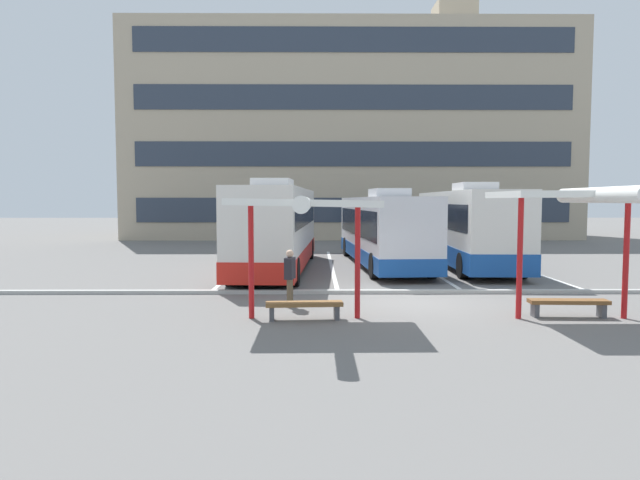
{
  "coord_description": "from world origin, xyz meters",
  "views": [
    {
      "loc": [
        -2.77,
        -16.02,
        2.97
      ],
      "look_at": [
        -2.63,
        3.6,
        1.58
      ],
      "focal_mm": 31.32,
      "sensor_mm": 36.0,
      "label": 1
    }
  ],
  "objects_px": {
    "bench_0": "(304,306)",
    "waiting_passenger_0": "(290,274)",
    "coach_bus_1": "(382,230)",
    "waiting_shelter_0": "(304,206)",
    "coach_bus_0": "(278,228)",
    "coach_bus_2": "(465,228)",
    "waiting_shelter_1": "(580,198)",
    "bench_1": "(568,304)"
  },
  "relations": [
    {
      "from": "coach_bus_0",
      "to": "waiting_shelter_0",
      "type": "xyz_separation_m",
      "value": [
        1.34,
        -10.08,
        1.04
      ]
    },
    {
      "from": "bench_0",
      "to": "coach_bus_2",
      "type": "bearing_deg",
      "value": 58.55
    },
    {
      "from": "coach_bus_2",
      "to": "bench_1",
      "type": "xyz_separation_m",
      "value": [
        -0.39,
        -11.38,
        -1.39
      ]
    },
    {
      "from": "coach_bus_1",
      "to": "waiting_shelter_1",
      "type": "distance_m",
      "value": 12.35
    },
    {
      "from": "coach_bus_0",
      "to": "bench_1",
      "type": "bearing_deg",
      "value": -50.35
    },
    {
      "from": "waiting_shelter_0",
      "to": "bench_1",
      "type": "bearing_deg",
      "value": 2.87
    },
    {
      "from": "coach_bus_1",
      "to": "waiting_shelter_1",
      "type": "xyz_separation_m",
      "value": [
        3.41,
        -11.79,
        1.42
      ]
    },
    {
      "from": "coach_bus_1",
      "to": "bench_1",
      "type": "bearing_deg",
      "value": -73.28
    },
    {
      "from": "bench_1",
      "to": "waiting_passenger_0",
      "type": "bearing_deg",
      "value": 168.96
    },
    {
      "from": "coach_bus_0",
      "to": "coach_bus_1",
      "type": "xyz_separation_m",
      "value": [
        4.66,
        1.61,
        -0.18
      ]
    },
    {
      "from": "bench_0",
      "to": "waiting_passenger_0",
      "type": "height_order",
      "value": "waiting_passenger_0"
    },
    {
      "from": "waiting_shelter_1",
      "to": "coach_bus_0",
      "type": "bearing_deg",
      "value": 128.44
    },
    {
      "from": "coach_bus_1",
      "to": "coach_bus_2",
      "type": "xyz_separation_m",
      "value": [
        3.81,
        0.02,
        0.12
      ]
    },
    {
      "from": "bench_0",
      "to": "bench_1",
      "type": "bearing_deg",
      "value": 2.31
    },
    {
      "from": "coach_bus_0",
      "to": "bench_0",
      "type": "xyz_separation_m",
      "value": [
        1.34,
        -10.01,
        -1.45
      ]
    },
    {
      "from": "bench_1",
      "to": "coach_bus_1",
      "type": "bearing_deg",
      "value": 106.72
    },
    {
      "from": "waiting_shelter_1",
      "to": "bench_1",
      "type": "bearing_deg",
      "value": 90.0
    },
    {
      "from": "waiting_shelter_1",
      "to": "bench_1",
      "type": "xyz_separation_m",
      "value": [
        0.0,
        0.43,
        -2.69
      ]
    },
    {
      "from": "coach_bus_2",
      "to": "waiting_shelter_1",
      "type": "height_order",
      "value": "coach_bus_2"
    },
    {
      "from": "coach_bus_0",
      "to": "waiting_shelter_1",
      "type": "distance_m",
      "value": 13.04
    },
    {
      "from": "coach_bus_0",
      "to": "waiting_passenger_0",
      "type": "bearing_deg",
      "value": -83.81
    },
    {
      "from": "coach_bus_1",
      "to": "waiting_passenger_0",
      "type": "xyz_separation_m",
      "value": [
        -3.76,
        -9.96,
        -0.69
      ]
    },
    {
      "from": "bench_0",
      "to": "waiting_passenger_0",
      "type": "xyz_separation_m",
      "value": [
        -0.44,
        1.67,
        0.58
      ]
    },
    {
      "from": "waiting_shelter_0",
      "to": "bench_0",
      "type": "relative_size",
      "value": 2.23
    },
    {
      "from": "waiting_shelter_0",
      "to": "waiting_passenger_0",
      "type": "bearing_deg",
      "value": 104.1
    },
    {
      "from": "coach_bus_1",
      "to": "waiting_passenger_0",
      "type": "distance_m",
      "value": 10.67
    },
    {
      "from": "waiting_shelter_1",
      "to": "waiting_passenger_0",
      "type": "height_order",
      "value": "waiting_shelter_1"
    },
    {
      "from": "coach_bus_1",
      "to": "bench_1",
      "type": "distance_m",
      "value": 11.92
    },
    {
      "from": "coach_bus_2",
      "to": "waiting_passenger_0",
      "type": "height_order",
      "value": "coach_bus_2"
    },
    {
      "from": "coach_bus_1",
      "to": "coach_bus_2",
      "type": "bearing_deg",
      "value": 0.34
    },
    {
      "from": "coach_bus_2",
      "to": "waiting_shelter_1",
      "type": "bearing_deg",
      "value": -91.91
    },
    {
      "from": "coach_bus_2",
      "to": "bench_1",
      "type": "relative_size",
      "value": 6.09
    },
    {
      "from": "waiting_shelter_0",
      "to": "bench_1",
      "type": "distance_m",
      "value": 7.19
    },
    {
      "from": "coach_bus_1",
      "to": "waiting_passenger_0",
      "type": "height_order",
      "value": "coach_bus_1"
    },
    {
      "from": "bench_0",
      "to": "bench_1",
      "type": "height_order",
      "value": "same"
    },
    {
      "from": "coach_bus_0",
      "to": "waiting_shelter_0",
      "type": "height_order",
      "value": "coach_bus_0"
    },
    {
      "from": "bench_1",
      "to": "waiting_passenger_0",
      "type": "xyz_separation_m",
      "value": [
        -7.17,
        1.4,
        0.58
      ]
    },
    {
      "from": "coach_bus_2",
      "to": "waiting_shelter_0",
      "type": "xyz_separation_m",
      "value": [
        -7.13,
        -11.72,
        1.1
      ]
    },
    {
      "from": "coach_bus_1",
      "to": "waiting_shelter_1",
      "type": "bearing_deg",
      "value": -73.86
    },
    {
      "from": "coach_bus_1",
      "to": "waiting_shelter_0",
      "type": "distance_m",
      "value": 12.22
    },
    {
      "from": "bench_0",
      "to": "coach_bus_1",
      "type": "bearing_deg",
      "value": 74.06
    },
    {
      "from": "coach_bus_0",
      "to": "bench_0",
      "type": "distance_m",
      "value": 10.21
    }
  ]
}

